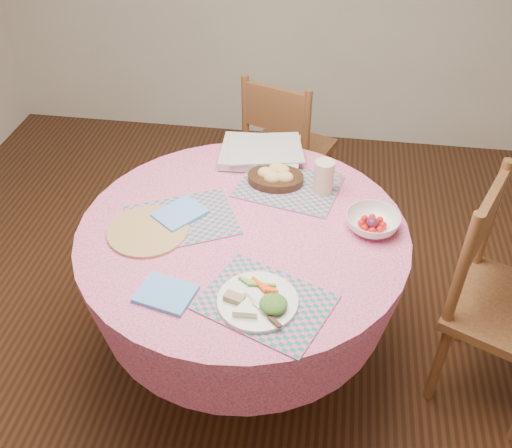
# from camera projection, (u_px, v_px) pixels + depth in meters

# --- Properties ---
(ground) EXTENTS (4.00, 4.00, 0.00)m
(ground) POSITION_uv_depth(u_px,v_px,m) (245.00, 355.00, 2.60)
(ground) COLOR #331C0F
(ground) RESTS_ON ground
(dining_table) EXTENTS (1.24, 1.24, 0.75)m
(dining_table) POSITION_uv_depth(u_px,v_px,m) (243.00, 267.00, 2.25)
(dining_table) COLOR pink
(dining_table) RESTS_ON ground
(chair_right) EXTENTS (0.58, 0.59, 0.98)m
(chair_right) POSITION_uv_depth(u_px,v_px,m) (500.00, 297.00, 2.18)
(chair_right) COLOR brown
(chair_right) RESTS_ON ground
(chair_back) EXTENTS (0.53, 0.52, 0.90)m
(chair_back) POSITION_uv_depth(u_px,v_px,m) (285.00, 147.00, 3.09)
(chair_back) COLOR brown
(chair_back) RESTS_ON ground
(placemat_front) EXTENTS (0.48, 0.43, 0.01)m
(placemat_front) POSITION_uv_depth(u_px,v_px,m) (265.00, 302.00, 1.83)
(placemat_front) COLOR #167E67
(placemat_front) RESTS_ON dining_table
(placemat_left) EXTENTS (0.49, 0.45, 0.01)m
(placemat_left) POSITION_uv_depth(u_px,v_px,m) (182.00, 220.00, 2.16)
(placemat_left) COLOR #167E67
(placemat_left) RESTS_ON dining_table
(placemat_back) EXTENTS (0.46, 0.38, 0.01)m
(placemat_back) POSITION_uv_depth(u_px,v_px,m) (288.00, 187.00, 2.33)
(placemat_back) COLOR #167E67
(placemat_back) RESTS_ON dining_table
(wicker_trivet) EXTENTS (0.30, 0.30, 0.01)m
(wicker_trivet) POSITION_uv_depth(u_px,v_px,m) (148.00, 231.00, 2.10)
(wicker_trivet) COLOR #A38746
(wicker_trivet) RESTS_ON dining_table
(napkin_near) EXTENTS (0.21, 0.18, 0.01)m
(napkin_near) POSITION_uv_depth(u_px,v_px,m) (166.00, 294.00, 1.86)
(napkin_near) COLOR #599EE6
(napkin_near) RESTS_ON dining_table
(napkin_far) EXTENTS (0.22, 0.23, 0.01)m
(napkin_far) POSITION_uv_depth(u_px,v_px,m) (180.00, 214.00, 2.17)
(napkin_far) COLOR #599EE6
(napkin_far) RESTS_ON placemat_left
(dinner_plate) EXTENTS (0.26, 0.26, 0.05)m
(dinner_plate) POSITION_uv_depth(u_px,v_px,m) (260.00, 301.00, 1.81)
(dinner_plate) COLOR white
(dinner_plate) RESTS_ON placemat_front
(bread_bowl) EXTENTS (0.23, 0.23, 0.08)m
(bread_bowl) POSITION_uv_depth(u_px,v_px,m) (276.00, 176.00, 2.33)
(bread_bowl) COLOR black
(bread_bowl) RESTS_ON placemat_back
(latte_mug) EXTENTS (0.12, 0.08, 0.14)m
(latte_mug) POSITION_uv_depth(u_px,v_px,m) (324.00, 177.00, 2.26)
(latte_mug) COLOR beige
(latte_mug) RESTS_ON placemat_back
(fruit_bowl) EXTENTS (0.25, 0.25, 0.06)m
(fruit_bowl) POSITION_uv_depth(u_px,v_px,m) (372.00, 223.00, 2.10)
(fruit_bowl) COLOR white
(fruit_bowl) RESTS_ON dining_table
(newspaper_stack) EXTENTS (0.38, 0.31, 0.04)m
(newspaper_stack) POSITION_uv_depth(u_px,v_px,m) (261.00, 152.00, 2.49)
(newspaper_stack) COLOR silver
(newspaper_stack) RESTS_ON dining_table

